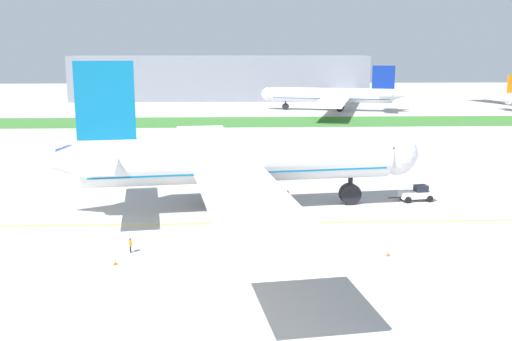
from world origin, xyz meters
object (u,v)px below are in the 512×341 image
object	(u,v)px
ground_crew_marshaller_front	(213,198)
service_truck_baggage_loader	(74,152)
service_truck_fuel_bowser	(246,147)
parked_airliner_far_centre	(333,96)
pushback_tug	(417,194)
traffic_cone_port_wing	(115,262)
traffic_cone_near_nose	(388,253)
ground_crew_wingwalker_starboard	(130,244)
ground_crew_wingwalker_port	(288,195)
airliner_foreground	(236,161)

from	to	relation	value
ground_crew_marshaller_front	service_truck_baggage_loader	size ratio (longest dim) A/B	0.27
service_truck_fuel_bowser	parked_airliner_far_centre	bearing A→B (deg)	69.29
pushback_tug	traffic_cone_port_wing	distance (m)	43.79
traffic_cone_port_wing	traffic_cone_near_nose	bearing A→B (deg)	2.86
service_truck_baggage_loader	service_truck_fuel_bowser	world-z (taller)	service_truck_fuel_bowser
ground_crew_wingwalker_starboard	ground_crew_wingwalker_port	bearing A→B (deg)	47.51
airliner_foreground	service_truck_fuel_bowser	world-z (taller)	airliner_foreground
airliner_foreground	parked_airliner_far_centre	size ratio (longest dim) A/B	0.99
traffic_cone_near_nose	parked_airliner_far_centre	world-z (taller)	parked_airliner_far_centre
service_truck_baggage_loader	service_truck_fuel_bowser	size ratio (longest dim) A/B	1.36
service_truck_fuel_bowser	airliner_foreground	bearing A→B (deg)	-93.21
airliner_foreground	ground_crew_marshaller_front	size ratio (longest dim) A/B	44.43
ground_crew_marshaller_front	traffic_cone_near_nose	bearing A→B (deg)	-48.14
ground_crew_wingwalker_port	traffic_cone_near_nose	bearing A→B (deg)	-69.47
ground_crew_marshaller_front	airliner_foreground	bearing A→B (deg)	-35.17
airliner_foreground	service_truck_baggage_loader	size ratio (longest dim) A/B	11.96
traffic_cone_port_wing	service_truck_baggage_loader	size ratio (longest dim) A/B	0.09
ground_crew_wingwalker_port	ground_crew_marshaller_front	distance (m)	10.31
ground_crew_wingwalker_starboard	parked_airliner_far_centre	xyz separation A→B (m)	(45.28, 141.66, 4.26)
pushback_tug	service_truck_fuel_bowser	size ratio (longest dim) A/B	1.35
pushback_tug	ground_crew_marshaller_front	distance (m)	28.24
airliner_foreground	ground_crew_wingwalker_starboard	size ratio (longest dim) A/B	49.79
ground_crew_wingwalker_starboard	service_truck_baggage_loader	xyz separation A→B (m)	(-19.29, 52.84, 0.54)
ground_crew_marshaller_front	traffic_cone_near_nose	distance (m)	27.65
ground_crew_wingwalker_port	traffic_cone_near_nose	size ratio (longest dim) A/B	2.90
ground_crew_marshaller_front	service_truck_baggage_loader	distance (m)	43.86
traffic_cone_port_wing	ground_crew_marshaller_front	bearing A→B (deg)	67.95
airliner_foreground	ground_crew_wingwalker_port	distance (m)	9.71
service_truck_baggage_loader	parked_airliner_far_centre	xyz separation A→B (m)	(64.57, 88.82, 3.72)
airliner_foreground	traffic_cone_near_nose	bearing A→B (deg)	-50.14
service_truck_fuel_bowser	ground_crew_marshaller_front	bearing A→B (deg)	-97.88
ground_crew_wingwalker_starboard	service_truck_baggage_loader	distance (m)	56.25
ground_crew_wingwalker_port	ground_crew_marshaller_front	bearing A→B (deg)	-172.35
traffic_cone_near_nose	service_truck_baggage_loader	bearing A→B (deg)	129.76
ground_crew_marshaller_front	ground_crew_wingwalker_starboard	world-z (taller)	ground_crew_marshaller_front
ground_crew_wingwalker_starboard	airliner_foreground	bearing A→B (deg)	55.95
ground_crew_wingwalker_port	parked_airliner_far_centre	bearing A→B (deg)	77.46
ground_crew_marshaller_front	service_truck_baggage_loader	bearing A→B (deg)	128.44
traffic_cone_port_wing	service_truck_baggage_loader	world-z (taller)	service_truck_baggage_loader
traffic_cone_port_wing	pushback_tug	bearing A→B (deg)	32.10
pushback_tug	parked_airliner_far_centre	world-z (taller)	parked_airliner_far_centre
parked_airliner_far_centre	ground_crew_wingwalker_port	bearing A→B (deg)	-102.54
traffic_cone_near_nose	traffic_cone_port_wing	distance (m)	27.37
ground_crew_wingwalker_port	ground_crew_wingwalker_starboard	world-z (taller)	ground_crew_wingwalker_port
service_truck_fuel_bowser	parked_airliner_far_centre	xyz separation A→B (m)	(31.95, 84.54, 3.57)
pushback_tug	service_truck_baggage_loader	bearing A→B (deg)	149.23
service_truck_fuel_bowser	traffic_cone_port_wing	bearing A→B (deg)	-103.23
ground_crew_wingwalker_starboard	service_truck_baggage_loader	bearing A→B (deg)	110.05
ground_crew_wingwalker_port	traffic_cone_port_wing	size ratio (longest dim) A/B	2.90
pushback_tug	ground_crew_wingwalker_starboard	world-z (taller)	pushback_tug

